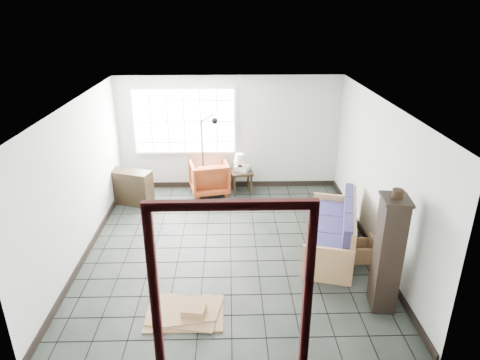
{
  "coord_description": "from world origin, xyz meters",
  "views": [
    {
      "loc": [
        -0.01,
        -6.59,
        4.04
      ],
      "look_at": [
        0.17,
        0.3,
        1.17
      ],
      "focal_mm": 32.0,
      "sensor_mm": 36.0,
      "label": 1
    }
  ],
  "objects_px": {
    "side_table": "(242,175)",
    "futon_sofa": "(334,233)",
    "armchair": "(209,175)",
    "tall_shelf": "(388,253)"
  },
  "relations": [
    {
      "from": "side_table",
      "to": "futon_sofa",
      "type": "bearing_deg",
      "value": -58.7
    },
    {
      "from": "armchair",
      "to": "tall_shelf",
      "type": "height_order",
      "value": "tall_shelf"
    },
    {
      "from": "armchair",
      "to": "tall_shelf",
      "type": "bearing_deg",
      "value": 110.78
    },
    {
      "from": "armchair",
      "to": "futon_sofa",
      "type": "bearing_deg",
      "value": 119.68
    },
    {
      "from": "side_table",
      "to": "tall_shelf",
      "type": "bearing_deg",
      "value": -64.93
    },
    {
      "from": "futon_sofa",
      "to": "tall_shelf",
      "type": "relative_size",
      "value": 1.28
    },
    {
      "from": "futon_sofa",
      "to": "tall_shelf",
      "type": "bearing_deg",
      "value": -61.68
    },
    {
      "from": "futon_sofa",
      "to": "armchair",
      "type": "relative_size",
      "value": 2.6
    },
    {
      "from": "side_table",
      "to": "tall_shelf",
      "type": "relative_size",
      "value": 0.31
    },
    {
      "from": "tall_shelf",
      "to": "armchair",
      "type": "bearing_deg",
      "value": 129.66
    }
  ]
}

